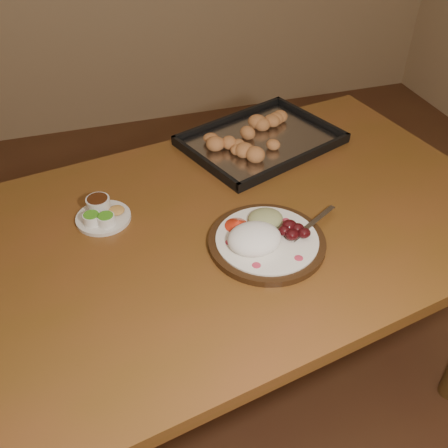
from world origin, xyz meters
name	(u,v)px	position (x,y,z in m)	size (l,w,h in m)	color
ground	(226,379)	(0.00, 0.00, 0.00)	(4.00, 4.00, 0.00)	#55341D
dining_table	(226,249)	(-0.01, -0.02, 0.65)	(1.63, 1.15, 0.75)	brown
dinner_plate	(264,238)	(0.05, -0.13, 0.77)	(0.35, 0.29, 0.07)	black
condiment_saucer	(102,214)	(-0.31, 0.08, 0.77)	(0.14, 0.14, 0.05)	silver
baking_tray	(261,139)	(0.22, 0.32, 0.77)	(0.55, 0.48, 0.05)	black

